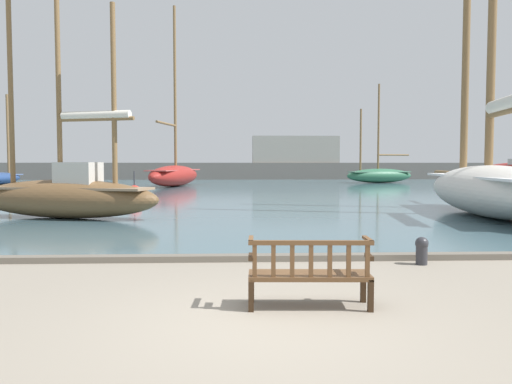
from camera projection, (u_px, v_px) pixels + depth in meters
name	position (u px, v px, depth m)	size (l,w,h in m)	color
ground_plane	(263.00, 324.00, 5.91)	(160.00, 160.00, 0.00)	gray
harbor_water	(239.00, 182.00, 49.80)	(100.00, 80.00, 0.08)	#476670
quay_edge_kerb	(252.00, 258.00, 9.74)	(40.00, 0.30, 0.12)	#675F54
park_bench	(309.00, 272.00, 6.55)	(1.62, 0.59, 0.92)	#322113
sailboat_nearest_port	(175.00, 174.00, 40.42)	(4.26, 10.41, 14.47)	maroon
sailboat_outer_starboard	(379.00, 174.00, 47.65)	(7.13, 3.60, 9.38)	#2D6647
sailboat_mid_port	(490.00, 183.00, 17.33)	(4.18, 12.18, 13.02)	silver
sailboat_nearest_starboard	(66.00, 192.00, 16.63)	(8.06, 3.45, 9.69)	brown
mooring_bollard	(422.00, 249.00, 9.37)	(0.25, 0.25, 0.52)	#2D2D33
channel_buoy	(134.00, 193.00, 24.59)	(0.76, 0.76, 1.46)	red
far_breakwater	(249.00, 167.00, 58.72)	(58.43, 2.40, 5.16)	#66605B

